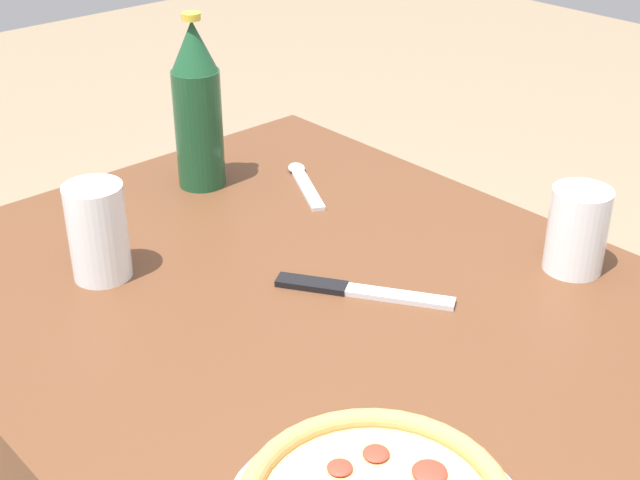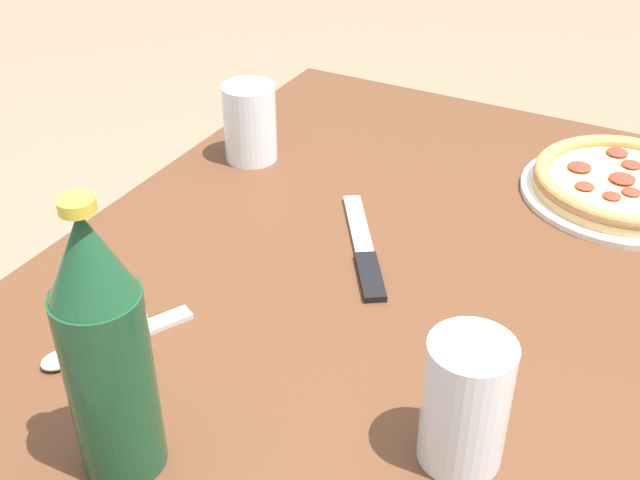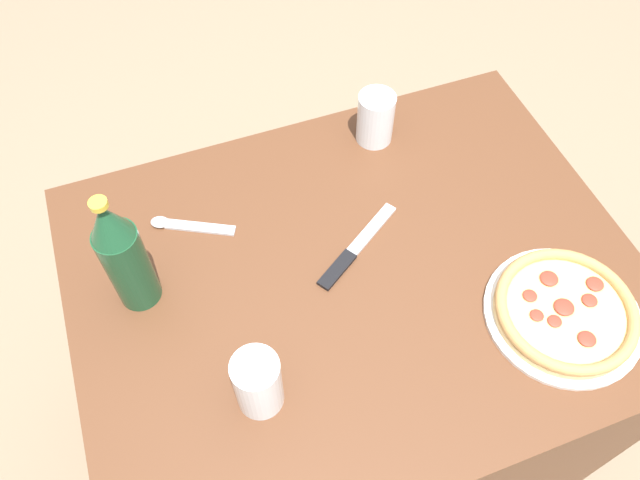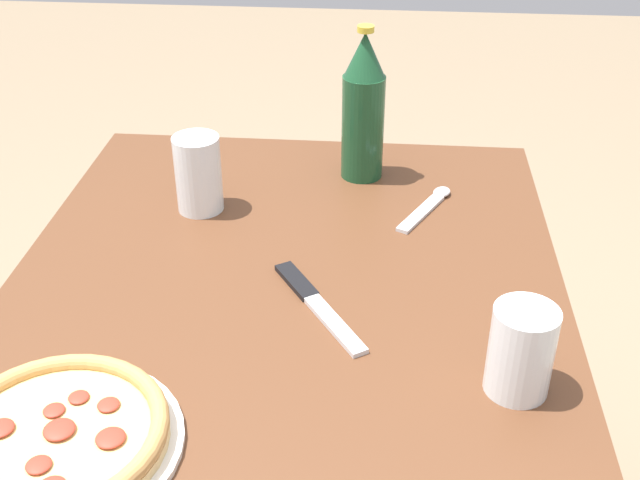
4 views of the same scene
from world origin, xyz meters
TOP-DOWN VIEW (x-y plane):
  - glass_cola at (0.23, 0.16)m, footprint 0.07×0.07m
  - glass_lemonade at (-0.16, -0.29)m, footprint 0.07×0.07m
  - beer_bottle at (0.37, -0.09)m, footprint 0.07×0.07m
  - knife at (-0.02, -0.05)m, footprint 0.20×0.14m
  - spoon at (0.27, -0.21)m, footprint 0.15×0.10m

SIDE VIEW (x-z plane):
  - knife at x=-0.02m, z-range 0.73..0.74m
  - spoon at x=0.27m, z-range 0.73..0.75m
  - glass_lemonade at x=-0.16m, z-range 0.73..0.84m
  - glass_cola at x=0.23m, z-range 0.73..0.86m
  - beer_bottle at x=0.37m, z-range 0.73..0.99m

